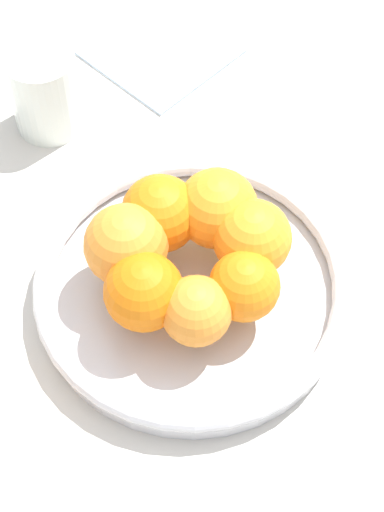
{
  "coord_description": "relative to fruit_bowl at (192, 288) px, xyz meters",
  "views": [
    {
      "loc": [
        -0.24,
        0.38,
        0.74
      ],
      "look_at": [
        0.0,
        0.0,
        0.08
      ],
      "focal_mm": 60.0,
      "sensor_mm": 36.0,
      "label": 1
    }
  ],
  "objects": [
    {
      "name": "drinking_glass",
      "position": [
        0.27,
        -0.11,
        0.03
      ],
      "size": [
        0.08,
        0.08,
        0.1
      ],
      "primitive_type": "cylinder",
      "color": "silver",
      "rests_on": "ground_plane"
    },
    {
      "name": "ground_plane",
      "position": [
        0.0,
        0.0,
        -0.02
      ],
      "size": [
        4.0,
        4.0,
        0.0
      ],
      "primitive_type": "plane",
      "color": "beige"
    },
    {
      "name": "fruit_bowl",
      "position": [
        0.0,
        0.0,
        0.0
      ],
      "size": [
        0.31,
        0.31,
        0.04
      ],
      "color": "silver",
      "rests_on": "ground_plane"
    },
    {
      "name": "napkin_folded",
      "position": [
        0.23,
        -0.28,
        -0.02
      ],
      "size": [
        0.18,
        0.18,
        0.01
      ],
      "primitive_type": "cube",
      "rotation": [
        0.0,
        0.0,
        -0.19
      ],
      "color": "silver",
      "rests_on": "ground_plane"
    },
    {
      "name": "orange_pile",
      "position": [
        0.01,
        -0.0,
        0.06
      ],
      "size": [
        0.19,
        0.19,
        0.08
      ],
      "color": "orange",
      "rests_on": "fruit_bowl"
    }
  ]
}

